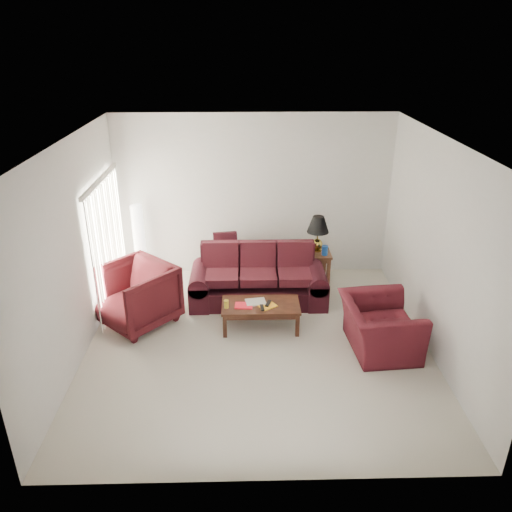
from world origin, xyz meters
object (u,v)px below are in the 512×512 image
Objects in this scene: floor_lamp at (139,243)px; end_table at (313,267)px; armchair_left at (136,295)px; armchair_right at (379,326)px; coffee_table at (261,316)px; sofa at (258,276)px.

end_table is at bearing -4.38° from floor_lamp.
armchair_left is 3.74m from armchair_right.
floor_lamp reaches higher than end_table.
floor_lamp is at bearing 140.13° from armchair_left.
coffee_table is at bearing 65.77° from armchair_right.
sofa is 2.05m from armchair_left.
armchair_right is (3.65, -0.80, -0.12)m from armchair_left.
end_table is at bearing 30.91° from sofa.
sofa is 2.26m from armchair_right.
armchair_left reaches higher than sofa.
coffee_table is (-1.70, 0.60, -0.16)m from armchair_right.
armchair_left is at bearing 72.93° from armchair_right.
sofa is 1.24m from end_table.
floor_lamp is 4.54m from armchair_right.
coffee_table is at bearing -123.83° from end_table.
armchair_left is (-2.97, -1.32, 0.18)m from end_table.
armchair_left is 0.90× the size of coffee_table.
sofa is at bearing 44.81° from armchair_right.
armchair_right is at bearing -42.11° from sofa.
floor_lamp reaches higher than armchair_left.
floor_lamp is at bearing 155.66° from sofa.
floor_lamp reaches higher than coffee_table.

